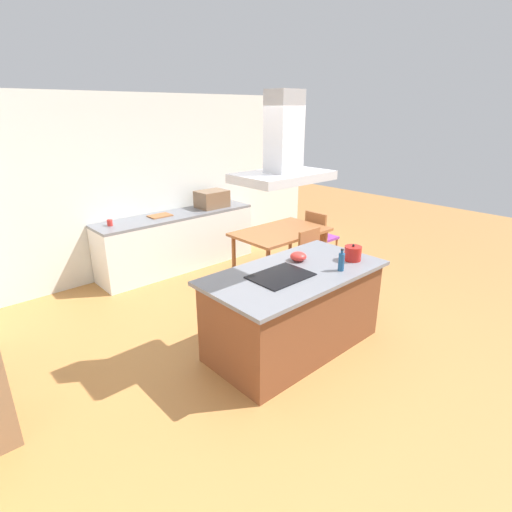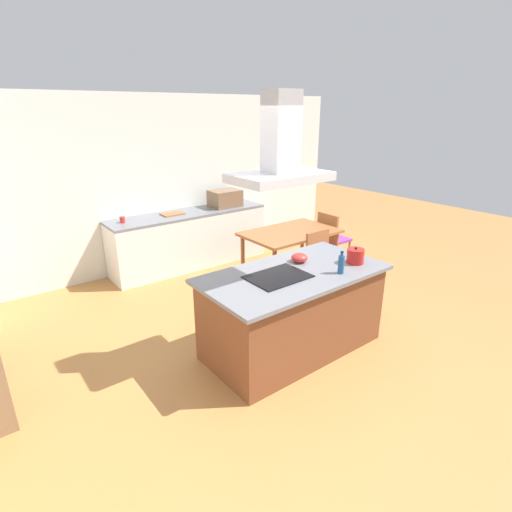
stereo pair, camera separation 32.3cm
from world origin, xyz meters
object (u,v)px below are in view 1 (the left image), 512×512
object	(u,v)px
dining_table	(281,236)
chair_facing_island	(314,257)
range_hood	(283,153)
coffee_mug_red	(110,223)
chair_at_right_end	(319,234)
tea_kettle	(353,253)
cooktop	(281,276)
olive_oil_bottle	(341,262)
mixing_bowl	(298,256)
cutting_board	(160,216)
countertop_microwave	(212,199)

from	to	relation	value
dining_table	chair_facing_island	xyz separation A→B (m)	(0.00, -0.67, -0.16)
chair_facing_island	range_hood	size ratio (longest dim) A/B	0.99
coffee_mug_red	chair_at_right_end	distance (m)	3.29
coffee_mug_red	tea_kettle	bearing A→B (deg)	-65.87
tea_kettle	chair_facing_island	world-z (taller)	tea_kettle
cooktop	chair_facing_island	world-z (taller)	cooktop
olive_oil_bottle	range_hood	bearing A→B (deg)	151.62
coffee_mug_red	mixing_bowl	bearing A→B (deg)	-70.97
chair_facing_island	chair_at_right_end	size ratio (longest dim) A/B	1.00
chair_facing_island	mixing_bowl	bearing A→B (deg)	-149.30
cooktop	cutting_board	world-z (taller)	cutting_board
countertop_microwave	range_hood	xyz separation A→B (m)	(-1.28, -2.88, 1.06)
countertop_microwave	coffee_mug_red	world-z (taller)	countertop_microwave
mixing_bowl	coffee_mug_red	bearing A→B (deg)	109.03
mixing_bowl	coffee_mug_red	xyz separation A→B (m)	(-0.95, 2.75, -0.00)
dining_table	countertop_microwave	bearing A→B (deg)	99.07
cooktop	chair_at_right_end	distance (m)	2.86
mixing_bowl	countertop_microwave	distance (m)	2.83
mixing_bowl	coffee_mug_red	size ratio (longest dim) A/B	2.01
cutting_board	dining_table	size ratio (longest dim) A/B	0.24
coffee_mug_red	chair_at_right_end	xyz separation A→B (m)	(2.91, -1.46, -0.44)
cutting_board	range_hood	world-z (taller)	range_hood
cutting_board	chair_facing_island	bearing A→B (deg)	-60.75
coffee_mug_red	cutting_board	distance (m)	0.80
dining_table	chair_facing_island	size ratio (longest dim) A/B	1.57
chair_facing_island	coffee_mug_red	bearing A→B (deg)	133.13
mixing_bowl	countertop_microwave	world-z (taller)	countertop_microwave
cutting_board	mixing_bowl	bearing A→B (deg)	-86.94
tea_kettle	dining_table	size ratio (longest dim) A/B	0.17
mixing_bowl	chair_facing_island	world-z (taller)	mixing_bowl
chair_facing_island	chair_at_right_end	xyz separation A→B (m)	(0.92, 0.67, 0.00)
cooktop	coffee_mug_red	distance (m)	2.97
chair_at_right_end	range_hood	distance (m)	3.25
cooktop	cutting_board	size ratio (longest dim) A/B	1.76
cooktop	range_hood	distance (m)	1.20
dining_table	range_hood	xyz separation A→B (m)	(-1.50, -1.46, 1.43)
cooktop	range_hood	bearing A→B (deg)	180.00
range_hood	chair_facing_island	bearing A→B (deg)	27.97
tea_kettle	countertop_microwave	size ratio (longest dim) A/B	0.47
dining_table	chair_facing_island	world-z (taller)	chair_facing_island
coffee_mug_red	dining_table	xyz separation A→B (m)	(1.99, -1.46, -0.28)
coffee_mug_red	chair_at_right_end	world-z (taller)	coffee_mug_red
olive_oil_bottle	dining_table	world-z (taller)	olive_oil_bottle
cutting_board	chair_at_right_end	bearing A→B (deg)	-34.80
range_hood	olive_oil_bottle	bearing A→B (deg)	-28.38
olive_oil_bottle	range_hood	xyz separation A→B (m)	(-0.57, 0.31, 1.10)
tea_kettle	mixing_bowl	xyz separation A→B (m)	(-0.46, 0.39, -0.03)
cooktop	countertop_microwave	xyz separation A→B (m)	(1.28, 2.88, 0.13)
countertop_microwave	coffee_mug_red	size ratio (longest dim) A/B	5.56
cutting_board	tea_kettle	bearing A→B (deg)	-79.09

